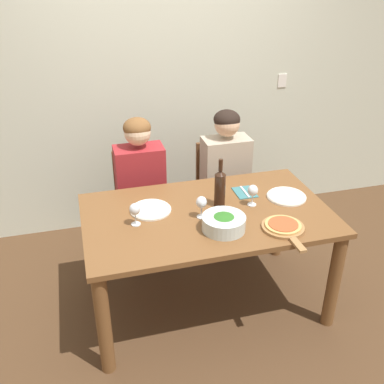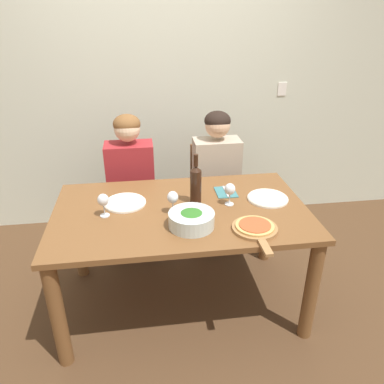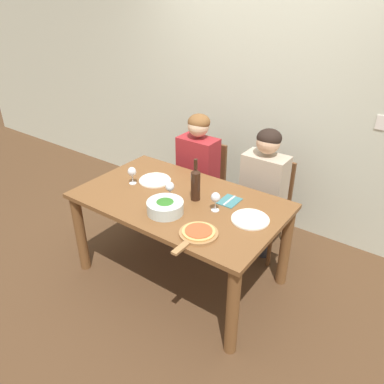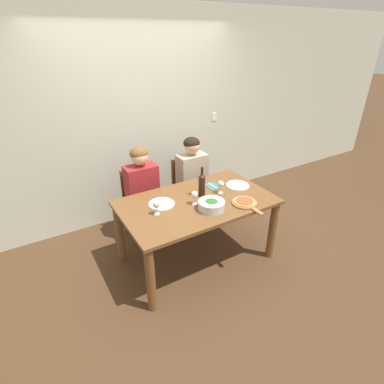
{
  "view_description": "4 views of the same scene",
  "coord_description": "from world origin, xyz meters",
  "px_view_note": "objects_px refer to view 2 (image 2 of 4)",
  "views": [
    {
      "loc": [
        -0.77,
        -2.43,
        2.28
      ],
      "look_at": [
        -0.09,
        0.05,
        0.9
      ],
      "focal_mm": 42.0,
      "sensor_mm": 36.0,
      "label": 1
    },
    {
      "loc": [
        -0.22,
        -2.1,
        1.92
      ],
      "look_at": [
        0.08,
        0.04,
        0.86
      ],
      "focal_mm": 35.0,
      "sensor_mm": 36.0,
      "label": 2
    },
    {
      "loc": [
        1.57,
        -2.01,
        2.22
      ],
      "look_at": [
        0.11,
        0.02,
        0.85
      ],
      "focal_mm": 35.0,
      "sensor_mm": 36.0,
      "label": 3
    },
    {
      "loc": [
        -1.48,
        -2.35,
        2.34
      ],
      "look_at": [
        0.01,
        0.11,
        0.82
      ],
      "focal_mm": 28.0,
      "sensor_mm": 36.0,
      "label": 4
    }
  ],
  "objects_px": {
    "person_woman": "(131,174)",
    "person_man": "(217,169)",
    "fork_on_napkin": "(226,192)",
    "wine_bottle": "(196,184)",
    "wine_glass_centre": "(173,198)",
    "wine_glass_left": "(103,201)",
    "dinner_plate_right": "(268,198)",
    "chair_left": "(133,196)",
    "wine_glass_right": "(230,190)",
    "dinner_plate_left": "(125,203)",
    "pizza_on_board": "(255,228)",
    "broccoli_bowl": "(191,219)",
    "chair_right": "(213,191)"
  },
  "relations": [
    {
      "from": "person_woman",
      "to": "wine_glass_right",
      "type": "xyz_separation_m",
      "value": [
        0.65,
        -0.69,
        0.15
      ]
    },
    {
      "from": "broccoli_bowl",
      "to": "pizza_on_board",
      "type": "relative_size",
      "value": 0.67
    },
    {
      "from": "dinner_plate_right",
      "to": "fork_on_napkin",
      "type": "xyz_separation_m",
      "value": [
        -0.26,
        0.14,
        -0.01
      ]
    },
    {
      "from": "wine_glass_right",
      "to": "wine_glass_centre",
      "type": "relative_size",
      "value": 1.0
    },
    {
      "from": "dinner_plate_left",
      "to": "pizza_on_board",
      "type": "relative_size",
      "value": 0.68
    },
    {
      "from": "wine_glass_right",
      "to": "person_woman",
      "type": "bearing_deg",
      "value": 133.18
    },
    {
      "from": "chair_left",
      "to": "wine_glass_left",
      "type": "distance_m",
      "value": 0.94
    },
    {
      "from": "person_man",
      "to": "wine_bottle",
      "type": "relative_size",
      "value": 3.52
    },
    {
      "from": "person_woman",
      "to": "wine_glass_right",
      "type": "bearing_deg",
      "value": -46.82
    },
    {
      "from": "chair_left",
      "to": "dinner_plate_left",
      "type": "relative_size",
      "value": 3.17
    },
    {
      "from": "chair_left",
      "to": "wine_bottle",
      "type": "bearing_deg",
      "value": -59.9
    },
    {
      "from": "wine_bottle",
      "to": "wine_glass_centre",
      "type": "bearing_deg",
      "value": -144.71
    },
    {
      "from": "person_man",
      "to": "wine_glass_centre",
      "type": "bearing_deg",
      "value": -119.83
    },
    {
      "from": "broccoli_bowl",
      "to": "dinner_plate_right",
      "type": "height_order",
      "value": "broccoli_bowl"
    },
    {
      "from": "chair_left",
      "to": "dinner_plate_left",
      "type": "distance_m",
      "value": 0.76
    },
    {
      "from": "chair_left",
      "to": "wine_glass_left",
      "type": "relative_size",
      "value": 5.75
    },
    {
      "from": "broccoli_bowl",
      "to": "fork_on_napkin",
      "type": "bearing_deg",
      "value": 54.04
    },
    {
      "from": "chair_right",
      "to": "wine_glass_centre",
      "type": "distance_m",
      "value": 1.05
    },
    {
      "from": "wine_glass_left",
      "to": "dinner_plate_left",
      "type": "bearing_deg",
      "value": 49.98
    },
    {
      "from": "wine_glass_centre",
      "to": "wine_bottle",
      "type": "bearing_deg",
      "value": 35.29
    },
    {
      "from": "person_woman",
      "to": "dinner_plate_right",
      "type": "relative_size",
      "value": 4.39
    },
    {
      "from": "pizza_on_board",
      "to": "fork_on_napkin",
      "type": "height_order",
      "value": "pizza_on_board"
    },
    {
      "from": "broccoli_bowl",
      "to": "chair_right",
      "type": "bearing_deg",
      "value": 71.83
    },
    {
      "from": "person_woman",
      "to": "wine_glass_right",
      "type": "height_order",
      "value": "person_woman"
    },
    {
      "from": "chair_right",
      "to": "person_man",
      "type": "distance_m",
      "value": 0.27
    },
    {
      "from": "wine_glass_left",
      "to": "wine_glass_right",
      "type": "bearing_deg",
      "value": 2.87
    },
    {
      "from": "dinner_plate_left",
      "to": "broccoli_bowl",
      "type": "bearing_deg",
      "value": -40.86
    },
    {
      "from": "chair_left",
      "to": "fork_on_napkin",
      "type": "xyz_separation_m",
      "value": [
        0.67,
        -0.62,
        0.3
      ]
    },
    {
      "from": "person_man",
      "to": "dinner_plate_right",
      "type": "bearing_deg",
      "value": -71.77
    },
    {
      "from": "wine_bottle",
      "to": "wine_glass_right",
      "type": "distance_m",
      "value": 0.22
    },
    {
      "from": "dinner_plate_left",
      "to": "person_man",
      "type": "bearing_deg",
      "value": 38.69
    },
    {
      "from": "person_man",
      "to": "broccoli_bowl",
      "type": "xyz_separation_m",
      "value": [
        -0.34,
        -0.93,
        0.09
      ]
    },
    {
      "from": "chair_right",
      "to": "dinner_plate_left",
      "type": "distance_m",
      "value": 1.06
    },
    {
      "from": "person_woman",
      "to": "wine_glass_centre",
      "type": "distance_m",
      "value": 0.82
    },
    {
      "from": "chair_left",
      "to": "pizza_on_board",
      "type": "height_order",
      "value": "chair_left"
    },
    {
      "from": "person_man",
      "to": "wine_glass_left",
      "type": "height_order",
      "value": "person_man"
    },
    {
      "from": "person_woman",
      "to": "person_man",
      "type": "bearing_deg",
      "value": 0.0
    },
    {
      "from": "wine_glass_centre",
      "to": "chair_left",
      "type": "bearing_deg",
      "value": 107.57
    },
    {
      "from": "person_man",
      "to": "wine_glass_right",
      "type": "xyz_separation_m",
      "value": [
        -0.06,
        -0.69,
        0.15
      ]
    },
    {
      "from": "person_woman",
      "to": "wine_glass_centre",
      "type": "height_order",
      "value": "person_woman"
    },
    {
      "from": "chair_right",
      "to": "broccoli_bowl",
      "type": "bearing_deg",
      "value": -108.17
    },
    {
      "from": "wine_glass_left",
      "to": "wine_glass_centre",
      "type": "height_order",
      "value": "same"
    },
    {
      "from": "fork_on_napkin",
      "to": "person_woman",
      "type": "bearing_deg",
      "value": 142.34
    },
    {
      "from": "person_woman",
      "to": "pizza_on_board",
      "type": "relative_size",
      "value": 2.97
    },
    {
      "from": "fork_on_napkin",
      "to": "wine_bottle",
      "type": "bearing_deg",
      "value": -151.33
    },
    {
      "from": "pizza_on_board",
      "to": "wine_glass_left",
      "type": "relative_size",
      "value": 2.69
    },
    {
      "from": "chair_left",
      "to": "chair_right",
      "type": "bearing_deg",
      "value": 0.0
    },
    {
      "from": "chair_left",
      "to": "fork_on_napkin",
      "type": "bearing_deg",
      "value": -43.05
    },
    {
      "from": "chair_left",
      "to": "chair_right",
      "type": "relative_size",
      "value": 1.0
    },
    {
      "from": "person_woman",
      "to": "fork_on_napkin",
      "type": "bearing_deg",
      "value": -37.66
    }
  ]
}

